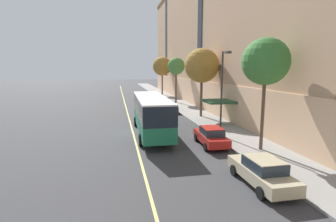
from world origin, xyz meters
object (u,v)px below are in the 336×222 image
street_tree_far_downtown (162,66)px  fire_hydrant (168,101)px  city_bus (151,113)px  street_tree_mid_block (202,66)px  parked_car_navy_3 (169,107)px  parked_car_red_1 (211,136)px  street_tree_far_uptown (176,66)px  parked_car_navy_2 (154,96)px  street_lamp (223,86)px  street_tree_near_corner (266,62)px  parked_car_champagne_4 (262,171)px

street_tree_far_downtown → fire_hydrant: bearing=-95.9°
city_bus → street_tree_far_downtown: bearing=78.4°
street_tree_mid_block → parked_car_navy_3: bearing=123.8°
parked_car_red_1 → street_tree_far_downtown: size_ratio=0.52×
street_tree_mid_block → street_tree_far_uptown: size_ratio=1.07×
parked_car_navy_2 → street_tree_mid_block: (3.23, -20.13, 5.80)m
parked_car_navy_2 → street_lamp: (1.77, -30.34, 3.95)m
city_bus → street_tree_mid_block: (7.51, 7.79, 4.47)m
city_bus → fire_hydrant: size_ratio=16.36×
parked_car_navy_2 → parked_car_navy_3: size_ratio=0.98×
parked_car_red_1 → street_tree_near_corner: 7.07m
street_tree_far_downtown → parked_car_champagne_4: bearing=-93.7°
parked_car_champagne_4 → parked_car_red_1: bearing=90.4°
street_tree_far_downtown → street_tree_near_corner: bearing=-90.0°
city_bus → parked_car_navy_2: 28.28m
street_tree_far_uptown → street_tree_far_downtown: size_ratio=0.92×
parked_car_champagne_4 → street_tree_mid_block: (3.17, 19.88, 5.80)m
parked_car_navy_3 → city_bus: bearing=-108.6°
street_tree_near_corner → street_lamp: 4.88m
street_lamp → fire_hydrant: size_ratio=10.52×
city_bus → street_tree_far_uptown: size_ratio=1.46×
parked_car_champagne_4 → fire_hydrant: 33.84m
street_tree_far_downtown → fire_hydrant: 16.29m
street_tree_near_corner → street_tree_mid_block: street_tree_mid_block is taller
parked_car_navy_2 → parked_car_champagne_4: size_ratio=0.98×
street_tree_far_uptown → street_tree_far_downtown: bearing=90.0°
parked_car_red_1 → parked_car_champagne_4: size_ratio=0.97×
street_lamp → fire_hydrant: bearing=90.2°
city_bus → street_tree_far_uptown: (7.51, 22.23, 4.51)m
parked_car_champagne_4 → city_bus: bearing=109.7°
street_tree_far_uptown → parked_car_navy_2: bearing=119.5°
street_tree_near_corner → parked_car_champagne_4: bearing=-120.2°
street_tree_mid_block → parked_car_red_1: bearing=-104.7°
parked_car_navy_3 → street_lamp: (1.80, -15.06, 3.95)m
parked_car_navy_3 → street_tree_far_uptown: 11.68m
parked_car_navy_3 → parked_car_champagne_4: same height
parked_car_navy_2 → street_tree_far_uptown: bearing=-60.5°
city_bus → street_tree_far_uptown: street_tree_far_uptown is taller
street_tree_far_downtown → city_bus: bearing=-101.6°
city_bus → parked_car_navy_2: size_ratio=2.54×
fire_hydrant → parked_car_navy_2: bearing=105.1°
city_bus → parked_car_navy_2: city_bus is taller
street_tree_mid_block → street_tree_far_uptown: 14.43m
street_tree_mid_block → street_lamp: 10.48m
parked_car_red_1 → street_tree_far_downtown: bearing=85.5°
parked_car_red_1 → street_tree_far_uptown: street_tree_far_uptown is taller
street_tree_mid_block → parked_car_navy_2: bearing=99.1°
street_tree_near_corner → fire_hydrant: size_ratio=11.54×
city_bus → parked_car_red_1: bearing=-46.5°
street_tree_far_uptown → street_tree_far_downtown: 14.44m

